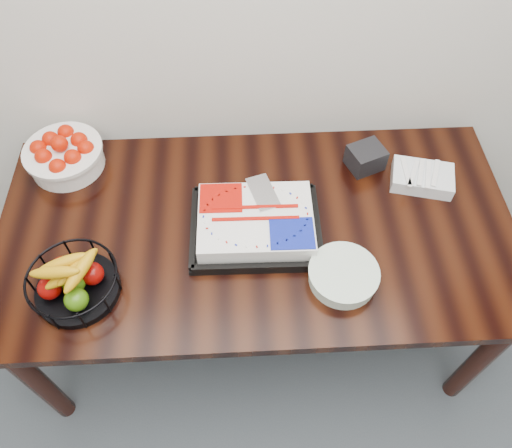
{
  "coord_description": "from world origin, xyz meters",
  "views": [
    {
      "loc": [
        -0.05,
        1.0,
        2.16
      ],
      "look_at": [
        -0.01,
        1.95,
        0.83
      ],
      "focal_mm": 35.0,
      "sensor_mm": 36.0,
      "label": 1
    }
  ],
  "objects_px": {
    "cake_tray": "(256,223)",
    "tangerine_bowl": "(63,151)",
    "fruit_basket": "(74,282)",
    "plate_stack": "(343,276)",
    "napkin_box": "(366,158)",
    "table": "(257,240)"
  },
  "relations": [
    {
      "from": "tangerine_bowl",
      "to": "napkin_box",
      "type": "xyz_separation_m",
      "value": [
        1.12,
        -0.06,
        -0.04
      ]
    },
    {
      "from": "cake_tray",
      "to": "plate_stack",
      "type": "relative_size",
      "value": 1.98
    },
    {
      "from": "tangerine_bowl",
      "to": "plate_stack",
      "type": "bearing_deg",
      "value": -29.52
    },
    {
      "from": "tangerine_bowl",
      "to": "fruit_basket",
      "type": "relative_size",
      "value": 1.03
    },
    {
      "from": "cake_tray",
      "to": "plate_stack",
      "type": "xyz_separation_m",
      "value": [
        0.27,
        -0.21,
        -0.01
      ]
    },
    {
      "from": "napkin_box",
      "to": "plate_stack",
      "type": "bearing_deg",
      "value": -107.89
    },
    {
      "from": "tangerine_bowl",
      "to": "fruit_basket",
      "type": "xyz_separation_m",
      "value": [
        0.12,
        -0.54,
        -0.02
      ]
    },
    {
      "from": "table",
      "to": "tangerine_bowl",
      "type": "bearing_deg",
      "value": 155.4
    },
    {
      "from": "cake_tray",
      "to": "tangerine_bowl",
      "type": "height_order",
      "value": "tangerine_bowl"
    },
    {
      "from": "fruit_basket",
      "to": "napkin_box",
      "type": "xyz_separation_m",
      "value": [
        1.0,
        0.49,
        -0.02
      ]
    },
    {
      "from": "table",
      "to": "fruit_basket",
      "type": "relative_size",
      "value": 6.43
    },
    {
      "from": "cake_tray",
      "to": "napkin_box",
      "type": "distance_m",
      "value": 0.51
    },
    {
      "from": "plate_stack",
      "to": "napkin_box",
      "type": "bearing_deg",
      "value": 72.11
    },
    {
      "from": "plate_stack",
      "to": "napkin_box",
      "type": "xyz_separation_m",
      "value": [
        0.16,
        0.49,
        0.02
      ]
    },
    {
      "from": "plate_stack",
      "to": "napkin_box",
      "type": "distance_m",
      "value": 0.51
    },
    {
      "from": "cake_tray",
      "to": "fruit_basket",
      "type": "relative_size",
      "value": 1.6
    },
    {
      "from": "table",
      "to": "fruit_basket",
      "type": "height_order",
      "value": "fruit_basket"
    },
    {
      "from": "plate_stack",
      "to": "napkin_box",
      "type": "height_order",
      "value": "napkin_box"
    },
    {
      "from": "cake_tray",
      "to": "tangerine_bowl",
      "type": "xyz_separation_m",
      "value": [
        -0.69,
        0.34,
        0.04
      ]
    },
    {
      "from": "cake_tray",
      "to": "napkin_box",
      "type": "relative_size",
      "value": 3.64
    },
    {
      "from": "napkin_box",
      "to": "fruit_basket",
      "type": "bearing_deg",
      "value": -154.05
    },
    {
      "from": "fruit_basket",
      "to": "napkin_box",
      "type": "height_order",
      "value": "fruit_basket"
    }
  ]
}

